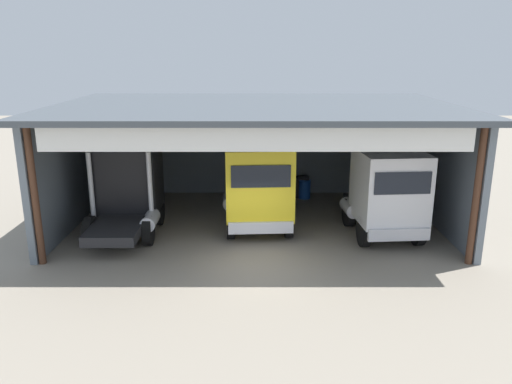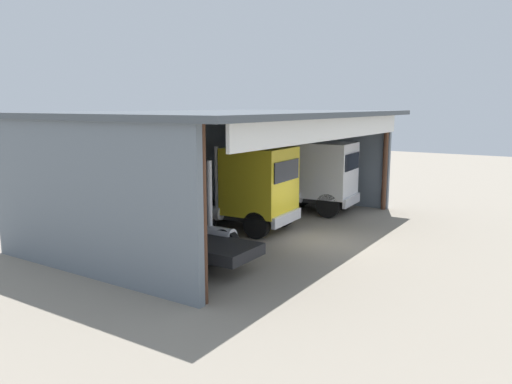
# 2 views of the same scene
# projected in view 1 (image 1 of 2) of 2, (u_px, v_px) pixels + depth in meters

# --- Properties ---
(ground_plane) EXTENTS (80.00, 80.00, 0.00)m
(ground_plane) POSITION_uv_depth(u_px,v_px,m) (256.00, 265.00, 16.89)
(ground_plane) COLOR gray
(ground_plane) RESTS_ON ground
(workshop_shed) EXTENTS (15.57, 9.95, 4.96)m
(workshop_shed) POSITION_uv_depth(u_px,v_px,m) (256.00, 136.00, 21.04)
(workshop_shed) COLOR slate
(workshop_shed) RESTS_ON ground
(truck_black_center_left_bay) EXTENTS (2.65, 4.76, 3.38)m
(truck_black_center_left_bay) POSITION_uv_depth(u_px,v_px,m) (128.00, 189.00, 19.66)
(truck_black_center_left_bay) COLOR black
(truck_black_center_left_bay) RESTS_ON ground
(truck_yellow_left_bay) EXTENTS (2.87, 5.38, 3.57)m
(truck_yellow_left_bay) POSITION_uv_depth(u_px,v_px,m) (258.00, 186.00, 19.64)
(truck_yellow_left_bay) COLOR yellow
(truck_yellow_left_bay) RESTS_ON ground
(truck_white_right_bay) EXTENTS (2.74, 4.86, 3.60)m
(truck_white_right_bay) POSITION_uv_depth(u_px,v_px,m) (387.00, 192.00, 18.83)
(truck_white_right_bay) COLOR white
(truck_white_right_bay) RESTS_ON ground
(oil_drum) EXTENTS (0.58, 0.58, 0.92)m
(oil_drum) POSITION_uv_depth(u_px,v_px,m) (305.00, 189.00, 24.42)
(oil_drum) COLOR #194CB2
(oil_drum) RESTS_ON ground
(tool_cart) EXTENTS (0.90, 0.60, 1.00)m
(tool_cart) POSITION_uv_depth(u_px,v_px,m) (300.00, 187.00, 24.62)
(tool_cart) COLOR black
(tool_cart) RESTS_ON ground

